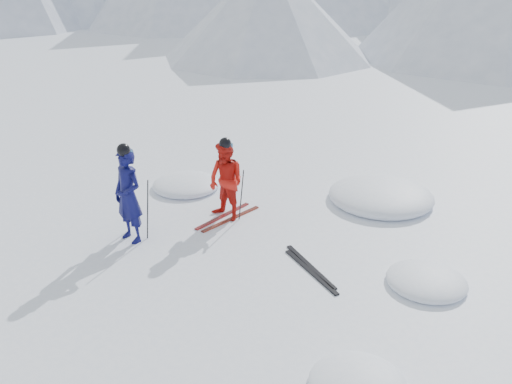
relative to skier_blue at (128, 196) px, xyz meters
The scene contains 12 objects.
ground 3.75m from the skier_blue, 15.71° to the left, with size 160.00×160.00×0.00m, color white.
skier_blue is the anchor object (origin of this frame).
skier_red 2.14m from the skier_blue, 65.24° to the left, with size 0.86×0.67×1.76m, color red.
pole_blue_left 0.47m from the skier_blue, 153.43° to the left, with size 0.02×0.02×1.31m, color black.
pole_blue_right 0.48m from the skier_blue, 45.00° to the left, with size 0.02×0.02×1.31m, color black.
pole_red_left 2.30m from the skier_blue, 74.81° to the left, with size 0.02×0.02×1.17m, color black.
pole_red_right 2.44m from the skier_blue, 60.24° to the left, with size 0.02×0.02×1.17m, color black.
ski_worn_left 2.30m from the skier_blue, 68.23° to the left, with size 0.09×1.70×0.03m, color black.
ski_worn_right 2.39m from the skier_blue, 62.38° to the left, with size 0.09×1.70×0.03m, color black.
ski_loose_a 3.84m from the skier_blue, 20.64° to the left, with size 0.09×1.70×0.03m, color black.
ski_loose_b 3.88m from the skier_blue, 17.97° to the left, with size 0.09×1.70×0.03m, color black.
snow_lumps 4.70m from the skier_blue, 51.23° to the left, with size 8.20×7.75×0.54m.
Camera 1 is at (4.51, -7.21, 5.34)m, focal length 38.00 mm.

